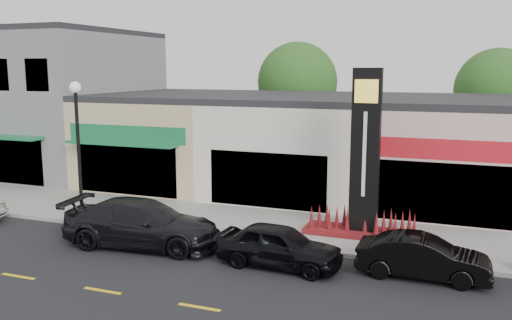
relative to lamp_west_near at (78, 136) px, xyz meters
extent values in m
plane|color=black|center=(8.00, -2.50, -3.48)|extent=(120.00, 120.00, 0.00)
cube|color=gray|center=(8.00, 1.85, -3.40)|extent=(52.00, 4.30, 0.15)
cube|color=gray|center=(8.00, -0.40, -3.40)|extent=(52.00, 0.20, 0.15)
cube|color=slate|center=(-10.00, 9.00, 0.52)|extent=(12.00, 10.00, 8.00)
cube|color=#262628|center=(-10.00, 9.00, 4.67)|extent=(12.00, 10.00, 0.30)
cube|color=black|center=(-5.50, 4.05, 2.32)|extent=(1.40, 0.10, 1.60)
cube|color=tan|center=(-0.50, 9.00, -1.23)|extent=(7.00, 10.00, 4.50)
cube|color=#262628|center=(-0.50, 9.00, 1.17)|extent=(7.00, 10.00, 0.30)
cube|color=black|center=(-0.50, 4.05, -2.08)|extent=(5.25, 0.10, 2.40)
cube|color=#197041|center=(-0.50, 4.05, -0.38)|extent=(6.30, 0.12, 0.80)
cube|color=#197041|center=(-0.50, 3.60, -0.78)|extent=(5.60, 0.90, 0.12)
cube|color=beige|center=(6.50, 9.00, -1.23)|extent=(7.00, 10.00, 4.50)
cube|color=#262628|center=(6.50, 9.00, 1.17)|extent=(7.00, 10.00, 0.30)
cube|color=black|center=(6.50, 4.05, -2.08)|extent=(5.25, 0.10, 2.40)
cube|color=silver|center=(6.50, 4.05, -0.38)|extent=(6.30, 0.12, 0.80)
cube|color=beige|center=(13.50, 9.00, -1.23)|extent=(7.00, 10.00, 4.50)
cube|color=#262628|center=(13.50, 9.00, 1.17)|extent=(7.00, 10.00, 0.30)
cube|color=black|center=(13.50, 4.05, -2.08)|extent=(5.25, 0.10, 2.40)
cube|color=red|center=(13.50, 4.05, -0.38)|extent=(6.30, 0.12, 0.80)
cylinder|color=#382619|center=(4.00, 17.00, -1.90)|extent=(0.36, 0.36, 3.15)
sphere|color=#1F5219|center=(4.00, 17.00, 1.75)|extent=(5.20, 5.20, 5.20)
cylinder|color=#382619|center=(16.00, 17.00, -1.99)|extent=(0.36, 0.36, 2.97)
sphere|color=#1F5219|center=(16.00, 17.00, 1.42)|extent=(4.80, 4.80, 4.80)
cylinder|color=black|center=(0.00, 0.00, -3.18)|extent=(0.32, 0.32, 0.30)
cylinder|color=black|center=(0.00, 0.00, -0.68)|extent=(0.14, 0.14, 5.00)
sphere|color=silver|center=(0.00, 0.00, 1.92)|extent=(0.44, 0.44, 0.44)
cube|color=#5C120F|center=(11.00, 1.70, -3.23)|extent=(4.20, 1.30, 0.20)
cube|color=black|center=(11.00, 1.70, -0.33)|extent=(1.00, 0.40, 6.00)
cube|color=yellow|center=(11.00, 1.48, 1.87)|extent=(0.80, 0.05, 0.80)
cube|color=silver|center=(11.00, 1.48, -0.33)|extent=(0.12, 0.04, 3.00)
imported|color=black|center=(3.96, -1.75, -2.67)|extent=(2.81, 5.76, 1.61)
imported|color=black|center=(9.02, -1.97, -2.80)|extent=(1.85, 4.06, 1.35)
imported|color=black|center=(13.28, -1.35, -2.85)|extent=(1.36, 3.84, 1.26)
camera|label=1|loc=(14.03, -17.35, 2.66)|focal=38.00mm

